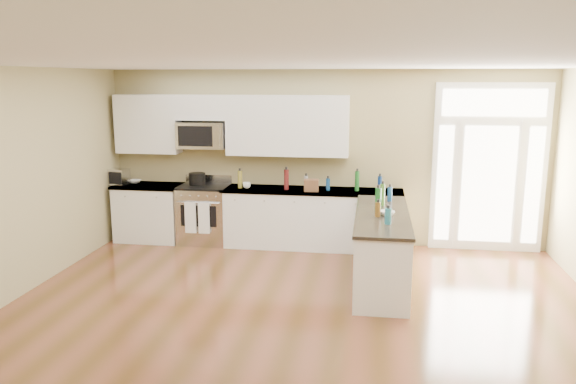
{
  "coord_description": "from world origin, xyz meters",
  "views": [
    {
      "loc": [
        0.78,
        -4.94,
        2.66
      ],
      "look_at": [
        -0.28,
        2.0,
        1.23
      ],
      "focal_mm": 35.0,
      "sensor_mm": 36.0,
      "label": 1
    }
  ],
  "objects_px": {
    "peninsula_cabinet": "(381,251)",
    "toaster_oven": "(119,177)",
    "kitchen_range": "(205,214)",
    "stockpot": "(197,178)"
  },
  "relations": [
    {
      "from": "peninsula_cabinet",
      "to": "kitchen_range",
      "type": "height_order",
      "value": "kitchen_range"
    },
    {
      "from": "peninsula_cabinet",
      "to": "toaster_oven",
      "type": "distance_m",
      "value": 4.54
    },
    {
      "from": "peninsula_cabinet",
      "to": "toaster_oven",
      "type": "bearing_deg",
      "value": 162.05
    },
    {
      "from": "peninsula_cabinet",
      "to": "kitchen_range",
      "type": "distance_m",
      "value": 3.19
    },
    {
      "from": "stockpot",
      "to": "toaster_oven",
      "type": "xyz_separation_m",
      "value": [
        -1.3,
        -0.12,
        0.02
      ]
    },
    {
      "from": "kitchen_range",
      "to": "peninsula_cabinet",
      "type": "bearing_deg",
      "value": -26.97
    },
    {
      "from": "kitchen_range",
      "to": "stockpot",
      "type": "relative_size",
      "value": 3.99
    },
    {
      "from": "stockpot",
      "to": "kitchen_range",
      "type": "bearing_deg",
      "value": -24.08
    },
    {
      "from": "kitchen_range",
      "to": "toaster_oven",
      "type": "bearing_deg",
      "value": -177.44
    },
    {
      "from": "peninsula_cabinet",
      "to": "stockpot",
      "type": "bearing_deg",
      "value": 153.15
    }
  ]
}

